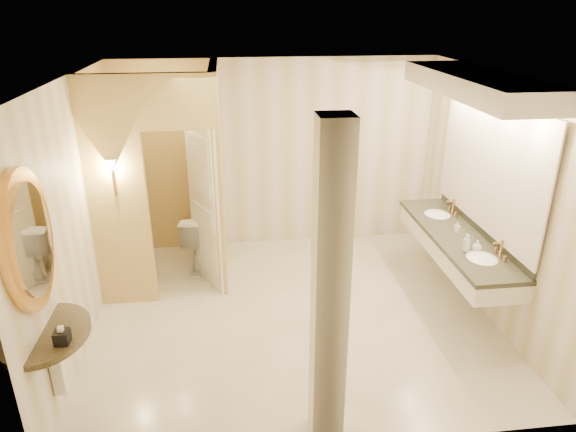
% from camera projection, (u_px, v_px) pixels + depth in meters
% --- Properties ---
extents(floor, '(4.50, 4.50, 0.00)m').
position_uv_depth(floor, '(293.00, 313.00, 6.03)').
color(floor, silver).
rests_on(floor, ground).
extents(ceiling, '(4.50, 4.50, 0.00)m').
position_uv_depth(ceiling, '(294.00, 77.00, 4.99)').
color(ceiling, silver).
rests_on(ceiling, wall_back).
extents(wall_back, '(4.50, 0.02, 2.70)m').
position_uv_depth(wall_back, '(275.00, 155.00, 7.34)').
color(wall_back, beige).
rests_on(wall_back, floor).
extents(wall_front, '(4.50, 0.02, 2.70)m').
position_uv_depth(wall_front, '(329.00, 308.00, 3.68)').
color(wall_front, beige).
rests_on(wall_front, floor).
extents(wall_left, '(0.02, 4.00, 2.70)m').
position_uv_depth(wall_left, '(76.00, 216.00, 5.26)').
color(wall_left, beige).
rests_on(wall_left, floor).
extents(wall_right, '(0.02, 4.00, 2.70)m').
position_uv_depth(wall_right, '(492.00, 197.00, 5.76)').
color(wall_right, beige).
rests_on(wall_right, floor).
extents(toilet_closet, '(1.50, 1.55, 2.70)m').
position_uv_depth(toilet_closet, '(192.00, 178.00, 6.26)').
color(toilet_closet, '#F0D57D').
rests_on(toilet_closet, floor).
extents(wall_sconce, '(0.14, 0.14, 0.42)m').
position_uv_depth(wall_sconce, '(112.00, 166.00, 5.54)').
color(wall_sconce, '#B57F3A').
rests_on(wall_sconce, toilet_closet).
extents(vanity, '(0.75, 2.46, 2.09)m').
position_uv_depth(vanity, '(469.00, 172.00, 5.69)').
color(vanity, silver).
rests_on(vanity, floor).
extents(console_shelf, '(0.89, 0.89, 1.89)m').
position_uv_depth(console_shelf, '(36.00, 283.00, 4.03)').
color(console_shelf, black).
rests_on(console_shelf, floor).
extents(pillar, '(0.26, 0.26, 2.70)m').
position_uv_depth(pillar, '(330.00, 293.00, 3.87)').
color(pillar, silver).
rests_on(pillar, floor).
extents(tissue_box, '(0.12, 0.12, 0.11)m').
position_uv_depth(tissue_box, '(62.00, 337.00, 4.05)').
color(tissue_box, black).
rests_on(tissue_box, console_shelf).
extents(toilet, '(0.52, 0.81, 0.78)m').
position_uv_depth(toilet, '(200.00, 239.00, 6.99)').
color(toilet, white).
rests_on(toilet, floor).
extents(soap_bottle_a, '(0.08, 0.08, 0.13)m').
position_uv_depth(soap_bottle_a, '(457.00, 227.00, 6.00)').
color(soap_bottle_a, beige).
rests_on(soap_bottle_a, vanity).
extents(soap_bottle_b, '(0.10, 0.10, 0.12)m').
position_uv_depth(soap_bottle_b, '(477.00, 246.00, 5.55)').
color(soap_bottle_b, silver).
rests_on(soap_bottle_b, vanity).
extents(soap_bottle_c, '(0.09, 0.09, 0.20)m').
position_uv_depth(soap_bottle_c, '(466.00, 243.00, 5.53)').
color(soap_bottle_c, '#C6B28C').
rests_on(soap_bottle_c, vanity).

